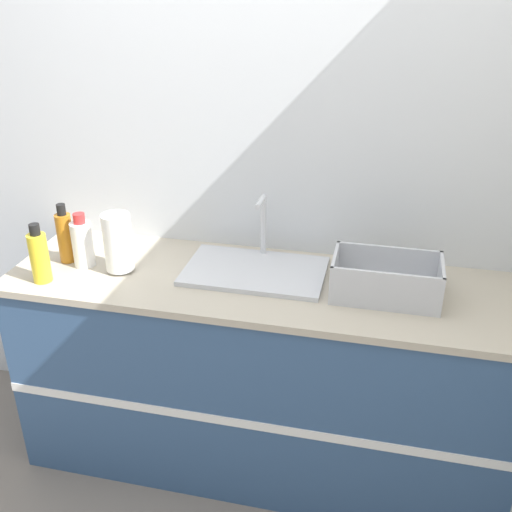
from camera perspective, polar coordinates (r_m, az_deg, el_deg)
The scene contains 9 objects.
ground_plane at distance 2.72m, azimuth -1.03°, elevation -22.67°, with size 12.00×12.00×0.00m, color slate.
wall_back at distance 2.52m, azimuth 2.21°, elevation 8.82°, with size 4.42×0.06×2.60m.
counter_cabinet at distance 2.62m, azimuth 0.49°, elevation -11.20°, with size 2.04×0.62×0.92m.
sink at distance 2.42m, azimuth -0.07°, elevation -1.21°, with size 0.56×0.35×0.28m.
paper_towel_roll at distance 2.45m, azimuth -13.01°, elevation 1.24°, with size 0.11×0.11×0.25m.
dish_rack at distance 2.29m, azimuth 12.25°, elevation -2.48°, with size 0.40×0.23×0.15m.
bottle_amber at distance 2.60m, azimuth -17.71°, elevation 1.80°, with size 0.07×0.07×0.25m.
bottle_yellow at distance 2.46m, azimuth -19.94°, elevation -0.03°, with size 0.07×0.07×0.24m.
bottle_white_spray at distance 2.54m, azimuth -16.20°, elevation 1.21°, with size 0.09×0.09×0.23m.
Camera 1 is at (0.45, -1.73, 2.05)m, focal length 42.00 mm.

